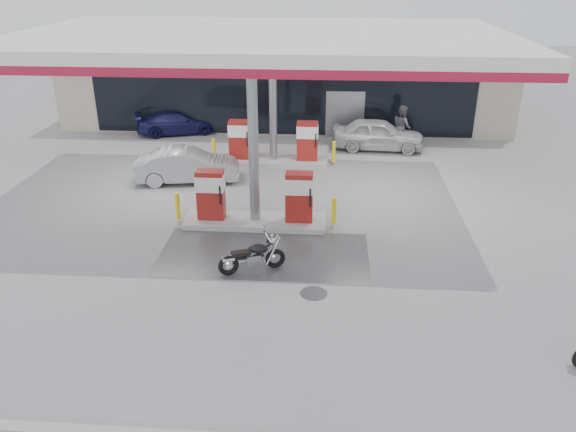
% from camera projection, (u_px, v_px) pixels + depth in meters
% --- Properties ---
extents(ground, '(90.00, 90.00, 0.00)m').
position_uv_depth(ground, '(247.00, 253.00, 16.22)').
color(ground, gray).
rests_on(ground, ground).
extents(wet_patch, '(6.00, 3.00, 0.00)m').
position_uv_depth(wet_patch, '(264.00, 254.00, 16.18)').
color(wet_patch, '#4C4C4F').
rests_on(wet_patch, ground).
extents(drain_cover, '(0.70, 0.70, 0.01)m').
position_uv_depth(drain_cover, '(314.00, 293.00, 14.26)').
color(drain_cover, '#38383A').
rests_on(drain_cover, ground).
extents(store_building, '(22.00, 8.22, 4.00)m').
position_uv_depth(store_building, '(288.00, 78.00, 29.84)').
color(store_building, '#AFA393').
rests_on(store_building, ground).
extents(canopy, '(16.00, 10.02, 5.51)m').
position_uv_depth(canopy, '(263.00, 42.00, 18.56)').
color(canopy, silver).
rests_on(canopy, ground).
extents(pump_island_near, '(5.14, 1.30, 1.78)m').
position_uv_depth(pump_island_near, '(255.00, 204.00, 17.73)').
color(pump_island_near, '#9E9E99').
rests_on(pump_island_near, ground).
extents(pump_island_far, '(5.14, 1.30, 1.78)m').
position_uv_depth(pump_island_far, '(273.00, 146.00, 23.18)').
color(pump_island_far, '#9E9E99').
rests_on(pump_island_far, ground).
extents(parked_motorcycle, '(1.79, 0.92, 0.96)m').
position_uv_depth(parked_motorcycle, '(253.00, 257.00, 15.13)').
color(parked_motorcycle, black).
rests_on(parked_motorcycle, ground).
extents(sedan_white, '(4.12, 1.87, 1.37)m').
position_uv_depth(sedan_white, '(378.00, 134.00, 24.88)').
color(sedan_white, silver).
rests_on(sedan_white, ground).
extents(attendant, '(0.99, 1.10, 1.87)m').
position_uv_depth(attendant, '(402.00, 126.00, 25.19)').
color(attendant, '#545459').
rests_on(attendant, ground).
extents(hatchback_silver, '(4.06, 1.97, 1.28)m').
position_uv_depth(hatchback_silver, '(187.00, 166.00, 21.23)').
color(hatchback_silver, '#979A9F').
rests_on(hatchback_silver, ground).
extents(parked_car_left, '(4.18, 2.73, 1.12)m').
position_uv_depth(parked_car_left, '(177.00, 122.00, 27.21)').
color(parked_car_left, '#131442').
rests_on(parked_car_left, ground).
extents(parked_car_right, '(4.12, 2.30, 1.09)m').
position_uv_depth(parked_car_right, '(373.00, 116.00, 28.39)').
color(parked_car_right, '#171C4F').
rests_on(parked_car_right, ground).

